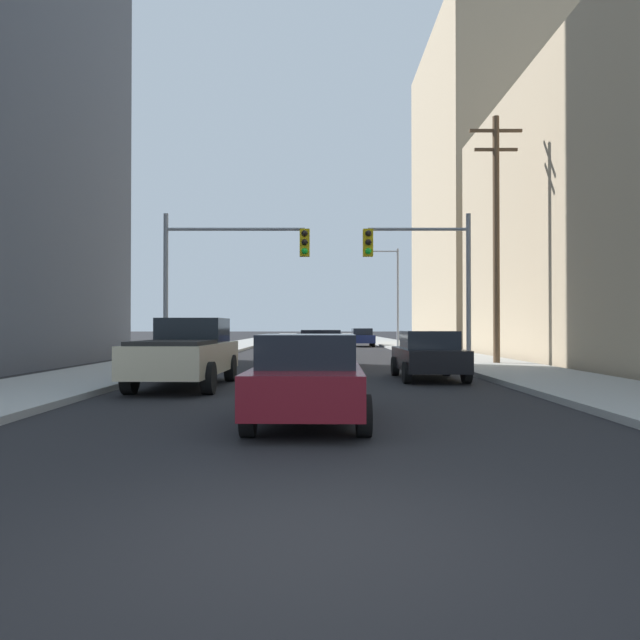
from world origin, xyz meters
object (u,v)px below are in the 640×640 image
(pickup_truck_beige, at_px, (188,353))
(sedan_red, at_px, (322,348))
(sedan_navy, at_px, (363,337))
(traffic_signal_near_right, at_px, (424,264))
(traffic_signal_near_left, at_px, (231,262))
(sedan_black, at_px, (430,355))
(sedan_maroon, at_px, (309,378))

(pickup_truck_beige, bearing_deg, sedan_red, 65.53)
(sedan_navy, bearing_deg, sedan_red, -98.08)
(pickup_truck_beige, xyz_separation_m, sedan_red, (3.69, 8.11, -0.16))
(sedan_red, xyz_separation_m, traffic_signal_near_right, (3.91, -1.87, 3.29))
(sedan_navy, distance_m, traffic_signal_near_left, 27.48)
(pickup_truck_beige, distance_m, sedan_navy, 33.39)
(sedan_black, relative_size, sedan_navy, 0.99)
(sedan_maroon, relative_size, sedan_navy, 1.00)
(traffic_signal_near_right, bearing_deg, sedan_navy, 90.94)
(sedan_maroon, height_order, traffic_signal_near_left, traffic_signal_near_left)
(pickup_truck_beige, bearing_deg, sedan_maroon, -60.00)
(sedan_maroon, bearing_deg, sedan_navy, 84.51)
(pickup_truck_beige, distance_m, sedan_maroon, 6.93)
(pickup_truck_beige, xyz_separation_m, traffic_signal_near_left, (0.21, 6.24, 3.19))
(sedan_navy, bearing_deg, traffic_signal_near_left, -104.78)
(pickup_truck_beige, height_order, sedan_red, pickup_truck_beige)
(pickup_truck_beige, relative_size, sedan_navy, 1.28)
(sedan_maroon, distance_m, sedan_red, 14.11)
(sedan_red, xyz_separation_m, traffic_signal_near_left, (-3.48, -1.87, 3.35))
(pickup_truck_beige, height_order, traffic_signal_near_right, traffic_signal_near_right)
(sedan_black, height_order, traffic_signal_near_right, traffic_signal_near_right)
(sedan_black, bearing_deg, sedan_maroon, -113.76)
(sedan_navy, relative_size, traffic_signal_near_right, 0.71)
(sedan_maroon, relative_size, sedan_black, 1.01)
(pickup_truck_beige, relative_size, traffic_signal_near_right, 0.91)
(pickup_truck_beige, height_order, sedan_maroon, pickup_truck_beige)
(pickup_truck_beige, bearing_deg, traffic_signal_near_right, 39.38)
(sedan_black, xyz_separation_m, traffic_signal_near_right, (0.54, 4.05, 3.29))
(sedan_black, relative_size, traffic_signal_near_right, 0.70)
(sedan_black, distance_m, sedan_red, 6.81)
(traffic_signal_near_left, bearing_deg, sedan_maroon, -75.13)
(pickup_truck_beige, distance_m, sedan_black, 7.40)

